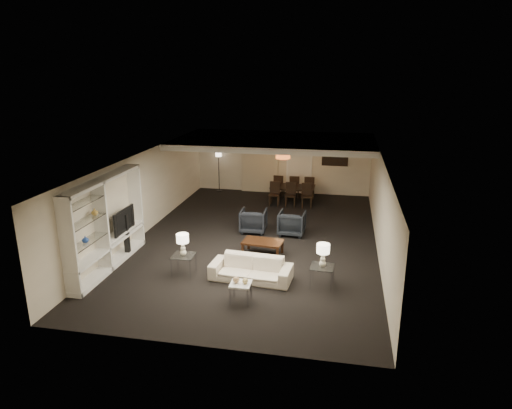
{
  "coord_description": "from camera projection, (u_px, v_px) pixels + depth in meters",
  "views": [
    {
      "loc": [
        2.43,
        -12.47,
        4.96
      ],
      "look_at": [
        0.0,
        0.0,
        1.1
      ],
      "focal_mm": 32.0,
      "sensor_mm": 36.0,
      "label": 1
    }
  ],
  "objects": [
    {
      "name": "pendant_light",
      "position": [
        283.0,
        155.0,
        16.27
      ],
      "size": [
        0.52,
        0.52,
        0.24
      ],
      "primitive_type": "cylinder",
      "color": "#D8591E",
      "rests_on": "ceiling_soffit"
    },
    {
      "name": "vase_blue",
      "position": [
        85.0,
        239.0,
        10.5
      ],
      "size": [
        0.16,
        0.16,
        0.16
      ],
      "primitive_type": "imported",
      "color": "#264AA7",
      "rests_on": "media_unit"
    },
    {
      "name": "chair_nm",
      "position": [
        290.0,
        195.0,
        16.73
      ],
      "size": [
        0.42,
        0.42,
        0.87
      ],
      "primitive_type": null,
      "rotation": [
        0.0,
        0.0,
        0.05
      ],
      "color": "black",
      "rests_on": "floor"
    },
    {
      "name": "gold_gourd_b",
      "position": [
        245.0,
        281.0,
        9.86
      ],
      "size": [
        0.13,
        0.13,
        0.13
      ],
      "primitive_type": "sphere",
      "color": "#E1C577",
      "rests_on": "marble_table"
    },
    {
      "name": "media_unit",
      "position": [
        107.0,
        224.0,
        11.42
      ],
      "size": [
        0.38,
        3.4,
        2.35
      ],
      "primitive_type": null,
      "color": "white",
      "rests_on": "wall_left"
    },
    {
      "name": "armchair_right",
      "position": [
        292.0,
        223.0,
        13.94
      ],
      "size": [
        0.82,
        0.84,
        0.73
      ],
      "primitive_type": "imported",
      "rotation": [
        0.0,
        0.0,
        3.09
      ],
      "color": "black",
      "rests_on": "floor"
    },
    {
      "name": "door",
      "position": [
        299.0,
        168.0,
        18.3
      ],
      "size": [
        0.9,
        0.05,
        2.1
      ],
      "primitive_type": "cube",
      "color": "silver",
      "rests_on": "wall_back"
    },
    {
      "name": "table_lamp_right",
      "position": [
        323.0,
        255.0,
        10.52
      ],
      "size": [
        0.33,
        0.33,
        0.55
      ],
      "primitive_type": null,
      "rotation": [
        0.0,
        0.0,
        0.1
      ],
      "color": "beige",
      "rests_on": "side_table_right"
    },
    {
      "name": "coffee_table",
      "position": [
        263.0,
        248.0,
        12.5
      ],
      "size": [
        1.13,
        0.74,
        0.38
      ],
      "primitive_type": null,
      "rotation": [
        0.0,
        0.0,
        -0.1
      ],
      "color": "black",
      "rests_on": "floor"
    },
    {
      "name": "armchair_left",
      "position": [
        253.0,
        221.0,
        14.16
      ],
      "size": [
        0.8,
        0.82,
        0.73
      ],
      "primitive_type": "imported",
      "rotation": [
        0.0,
        0.0,
        3.17
      ],
      "color": "black",
      "rests_on": "floor"
    },
    {
      "name": "side_table_left",
      "position": [
        184.0,
        265.0,
        11.29
      ],
      "size": [
        0.55,
        0.55,
        0.5
      ],
      "primitive_type": null,
      "rotation": [
        0.0,
        0.0,
        0.02
      ],
      "color": "white",
      "rests_on": "floor"
    },
    {
      "name": "gold_gourd_a",
      "position": [
        236.0,
        280.0,
        9.89
      ],
      "size": [
        0.14,
        0.14,
        0.14
      ],
      "primitive_type": "sphere",
      "color": "tan",
      "rests_on": "marble_table"
    },
    {
      "name": "wall_right",
      "position": [
        380.0,
        206.0,
        12.59
      ],
      "size": [
        0.02,
        11.0,
        2.5
      ],
      "primitive_type": "cube",
      "color": "beige",
      "rests_on": "ground"
    },
    {
      "name": "floor",
      "position": [
        256.0,
        240.0,
        13.6
      ],
      "size": [
        11.0,
        11.0,
        0.0
      ],
      "primitive_type": "plane",
      "color": "black",
      "rests_on": "ground"
    },
    {
      "name": "marble_table",
      "position": [
        241.0,
        292.0,
        9.96
      ],
      "size": [
        0.45,
        0.45,
        0.45
      ],
      "primitive_type": null,
      "rotation": [
        0.0,
        0.0,
        0.01
      ],
      "color": "white",
      "rests_on": "floor"
    },
    {
      "name": "wall_left",
      "position": [
        143.0,
        193.0,
        13.87
      ],
      "size": [
        0.02,
        11.0,
        2.5
      ],
      "primitive_type": "cube",
      "color": "beige",
      "rests_on": "ground"
    },
    {
      "name": "chair_nl",
      "position": [
        274.0,
        194.0,
        16.84
      ],
      "size": [
        0.41,
        0.41,
        0.87
      ],
      "primitive_type": null,
      "rotation": [
        0.0,
        0.0,
        0.01
      ],
      "color": "black",
      "rests_on": "floor"
    },
    {
      "name": "ceiling",
      "position": [
        256.0,
        157.0,
        12.87
      ],
      "size": [
        7.0,
        11.0,
        0.02
      ],
      "primitive_type": "cube",
      "color": "silver",
      "rests_on": "ground"
    },
    {
      "name": "sofa",
      "position": [
        251.0,
        269.0,
        10.97
      ],
      "size": [
        2.01,
        0.92,
        0.57
      ],
      "primitive_type": "imported",
      "rotation": [
        0.0,
        0.0,
        -0.08
      ],
      "color": "beige",
      "rests_on": "floor"
    },
    {
      "name": "painting",
      "position": [
        335.0,
        157.0,
        17.89
      ],
      "size": [
        0.95,
        0.04,
        0.65
      ],
      "primitive_type": "cube",
      "color": "#142D38",
      "rests_on": "wall_back"
    },
    {
      "name": "floor_speaker",
      "position": [
        126.0,
        235.0,
        12.28
      ],
      "size": [
        0.14,
        0.14,
        1.19
      ],
      "primitive_type": "cube",
      "rotation": [
        0.0,
        0.0,
        0.1
      ],
      "color": "black",
      "rests_on": "floor"
    },
    {
      "name": "dining_table",
      "position": [
        292.0,
        194.0,
        17.38
      ],
      "size": [
        1.67,
        0.93,
        0.59
      ],
      "primitive_type": "imported",
      "rotation": [
        0.0,
        0.0,
        0.0
      ],
      "color": "black",
      "rests_on": "floor"
    },
    {
      "name": "wall_back",
      "position": [
        282.0,
        162.0,
        18.4
      ],
      "size": [
        7.0,
        0.02,
        2.5
      ],
      "primitive_type": "cube",
      "color": "beige",
      "rests_on": "ground"
    },
    {
      "name": "chair_nr",
      "position": [
        307.0,
        196.0,
        16.62
      ],
      "size": [
        0.44,
        0.44,
        0.87
      ],
      "primitive_type": null,
      "rotation": [
        0.0,
        0.0,
        0.1
      ],
      "color": "black",
      "rests_on": "floor"
    },
    {
      "name": "side_table_right",
      "position": [
        322.0,
        276.0,
        10.67
      ],
      "size": [
        0.57,
        0.57,
        0.5
      ],
      "primitive_type": null,
      "rotation": [
        0.0,
        0.0,
        -0.07
      ],
      "color": "white",
      "rests_on": "floor"
    },
    {
      "name": "ceiling_soffit",
      "position": [
        275.0,
        141.0,
        16.18
      ],
      "size": [
        7.0,
        4.0,
        0.2
      ],
      "primitive_type": "cube",
      "color": "silver",
      "rests_on": "ceiling"
    },
    {
      "name": "curtains",
      "position": [
        260.0,
        163.0,
        18.5
      ],
      "size": [
        1.5,
        0.12,
        2.4
      ],
      "primitive_type": "cube",
      "color": "beige",
      "rests_on": "wall_back"
    },
    {
      "name": "chair_fm",
      "position": [
        294.0,
        186.0,
        17.95
      ],
      "size": [
        0.43,
        0.43,
        0.87
      ],
      "primitive_type": null,
      "rotation": [
        0.0,
        0.0,
        3.22
      ],
      "color": "black",
      "rests_on": "floor"
    },
    {
      "name": "table_lamp_left",
      "position": [
        183.0,
        245.0,
        11.14
      ],
      "size": [
        0.32,
        0.32,
        0.55
      ],
      "primitive_type": null,
      "rotation": [
        0.0,
        0.0,
        -0.06
      ],
      "color": "white",
      "rests_on": "side_table_left"
    },
    {
      "name": "vase_amber",
      "position": [
        95.0,
        212.0,
        10.83
      ],
      "size": [
        0.16,
        0.16,
        0.17
      ],
      "primitive_type": "imported",
      "color": "#BB933E",
      "rests_on": "media_unit"
    },
    {
      "name": "wall_front",
      "position": [
        197.0,
        285.0,
        8.07
      ],
      "size": [
        7.0,
        0.02,
        2.5
      ],
      "primitive_type": "cube",
      "color": "beige",
      "rests_on": "ground"
    },
    {
      "name": "floor_lamp",
      "position": [
        219.0,
        171.0,
        18.67
      ],
      "size": [
        0.32,
        0.32,
        1.68
      ],
      "primitive_type": null,
      "rotation": [
        0.0,
        0.0,
        -0.4
      ],
      "color": "black",
      "rests_on": "floor"
    },
    {
      "name": "television",
      "position": [
        120.0,
        220.0,
        12.05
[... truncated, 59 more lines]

